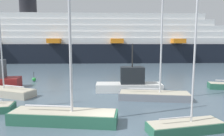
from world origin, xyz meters
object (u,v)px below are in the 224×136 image
sailboat_3 (186,125)px  channel_buoy_1 (34,79)px  sailboat_4 (154,94)px  sailboat_6 (64,114)px  sailboat_5 (7,91)px  fishing_boat_0 (130,83)px  cruise_ship (87,41)px

sailboat_3 → channel_buoy_1: sailboat_3 is taller
sailboat_3 → sailboat_4: size_ratio=0.76×
sailboat_4 → sailboat_6: size_ratio=0.91×
sailboat_5 → fishing_boat_0: (12.91, 2.34, 0.41)m
sailboat_6 → sailboat_3: bearing=-4.7°
sailboat_6 → sailboat_5: bearing=141.9°
sailboat_3 → sailboat_6: sailboat_6 is taller
sailboat_4 → channel_buoy_1: sailboat_4 is taller
sailboat_6 → cruise_ship: size_ratio=0.14×
sailboat_4 → cruise_ship: cruise_ship is taller
sailboat_6 → fishing_boat_0: (5.14, 9.37, 0.34)m
sailboat_3 → channel_buoy_1: (-16.14, 16.12, -0.14)m
channel_buoy_1 → cruise_ship: (3.25, 30.57, 5.44)m
fishing_boat_0 → channel_buoy_1: fishing_boat_0 is taller
sailboat_3 → cruise_ship: 48.73m
sailboat_3 → fishing_boat_0: size_ratio=1.15×
fishing_boat_0 → channel_buoy_1: (-13.33, 5.53, -0.67)m
sailboat_3 → sailboat_6: 8.05m
sailboat_5 → channel_buoy_1: sailboat_5 is taller
sailboat_3 → sailboat_5: bearing=138.2°
sailboat_4 → cruise_ship: size_ratio=0.12×
sailboat_3 → sailboat_5: sailboat_5 is taller
channel_buoy_1 → sailboat_6: bearing=-61.2°
sailboat_3 → sailboat_5: size_ratio=0.72×
fishing_boat_0 → sailboat_6: bearing=-121.1°
sailboat_4 → channel_buoy_1: size_ratio=8.17×
sailboat_4 → sailboat_5: sailboat_5 is taller
sailboat_6 → fishing_boat_0: bearing=65.3°
cruise_ship → fishing_boat_0: bearing=-78.1°
channel_buoy_1 → sailboat_3: bearing=-45.0°
fishing_boat_0 → cruise_ship: cruise_ship is taller
sailboat_5 → channel_buoy_1: 7.88m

